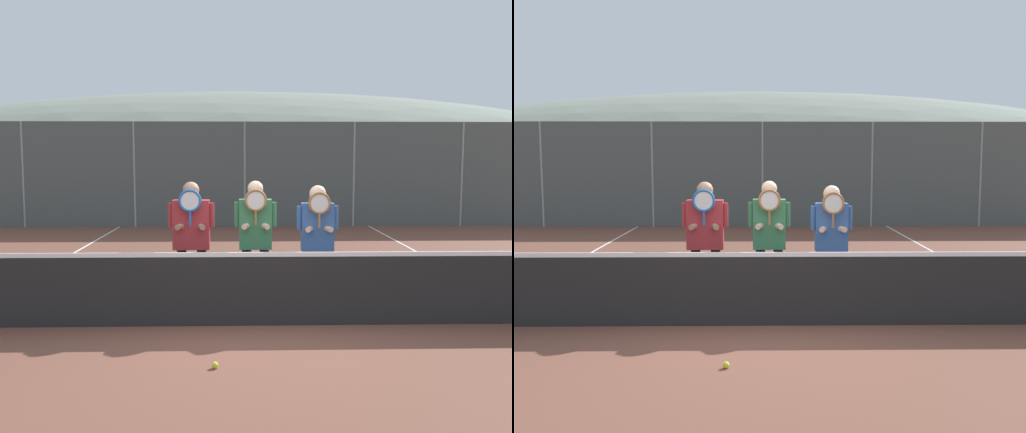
% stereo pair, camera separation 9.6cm
% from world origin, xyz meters
% --- Properties ---
extents(ground_plane, '(120.00, 120.00, 0.00)m').
position_xyz_m(ground_plane, '(0.00, 0.00, 0.00)').
color(ground_plane, brown).
extents(hill_distant, '(91.50, 50.83, 17.79)m').
position_xyz_m(hill_distant, '(0.00, 56.59, 0.00)').
color(hill_distant, gray).
rests_on(hill_distant, ground_plane).
extents(clubhouse_building, '(21.56, 5.50, 3.26)m').
position_xyz_m(clubhouse_building, '(0.13, 18.26, 1.65)').
color(clubhouse_building, beige).
rests_on(clubhouse_building, ground_plane).
extents(fence_back, '(20.10, 0.06, 3.19)m').
position_xyz_m(fence_back, '(0.00, 10.38, 1.59)').
color(fence_back, gray).
rests_on(fence_back, ground_plane).
extents(tennis_net, '(10.28, 0.09, 1.03)m').
position_xyz_m(tennis_net, '(0.00, 0.00, 0.48)').
color(tennis_net, gray).
rests_on(tennis_net, ground_plane).
extents(court_line_left_sideline, '(0.05, 16.00, 0.01)m').
position_xyz_m(court_line_left_sideline, '(-3.82, 3.00, 0.00)').
color(court_line_left_sideline, white).
rests_on(court_line_left_sideline, ground_plane).
extents(court_line_right_sideline, '(0.05, 16.00, 0.01)m').
position_xyz_m(court_line_right_sideline, '(3.82, 3.00, 0.00)').
color(court_line_right_sideline, white).
rests_on(court_line_right_sideline, ground_plane).
extents(player_leftmost, '(0.63, 0.34, 1.78)m').
position_xyz_m(player_leftmost, '(-0.80, 0.77, 1.07)').
color(player_leftmost, black).
rests_on(player_leftmost, ground_plane).
extents(player_center_left, '(0.58, 0.34, 1.79)m').
position_xyz_m(player_center_left, '(0.08, 0.74, 1.06)').
color(player_center_left, '#232838').
rests_on(player_center_left, ground_plane).
extents(player_center_right, '(0.57, 0.34, 1.73)m').
position_xyz_m(player_center_right, '(0.93, 0.74, 1.04)').
color(player_center_right, black).
rests_on(player_center_right, ground_plane).
extents(car_far_left, '(4.13, 1.99, 1.75)m').
position_xyz_m(car_far_left, '(-5.30, 13.46, 0.90)').
color(car_far_left, silver).
rests_on(car_far_left, ground_plane).
extents(car_left_of_center, '(4.12, 1.95, 1.67)m').
position_xyz_m(car_left_of_center, '(-0.75, 13.53, 0.86)').
color(car_left_of_center, silver).
rests_on(car_left_of_center, ground_plane).
extents(car_center, '(4.55, 1.98, 1.84)m').
position_xyz_m(car_center, '(4.01, 13.56, 0.93)').
color(car_center, silver).
rests_on(car_center, ground_plane).
extents(car_right_of_center, '(4.02, 2.04, 1.79)m').
position_xyz_m(car_right_of_center, '(8.71, 13.66, 0.91)').
color(car_right_of_center, silver).
rests_on(car_right_of_center, ground_plane).
extents(tennis_ball_on_court, '(0.07, 0.07, 0.07)m').
position_xyz_m(tennis_ball_on_court, '(-0.38, -1.46, 0.03)').
color(tennis_ball_on_court, '#CCDB33').
rests_on(tennis_ball_on_court, ground_plane).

